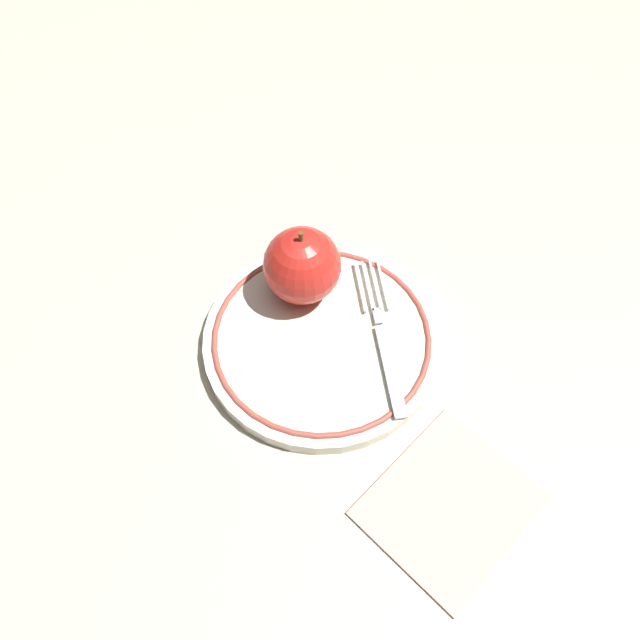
{
  "coord_description": "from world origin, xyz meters",
  "views": [
    {
      "loc": [
        -0.12,
        -0.3,
        0.54
      ],
      "look_at": [
        -0.01,
        0.0,
        0.04
      ],
      "focal_mm": 35.0,
      "sensor_mm": 36.0,
      "label": 1
    }
  ],
  "objects_px": {
    "plate": "(320,336)",
    "napkin_folded": "(450,504)",
    "fork": "(383,338)",
    "apple_red_whole": "(302,266)"
  },
  "relations": [
    {
      "from": "plate",
      "to": "napkin_folded",
      "type": "xyz_separation_m",
      "value": [
        0.05,
        -0.2,
        -0.01
      ]
    },
    {
      "from": "plate",
      "to": "fork",
      "type": "xyz_separation_m",
      "value": [
        0.06,
        -0.03,
        0.01
      ]
    },
    {
      "from": "apple_red_whole",
      "to": "fork",
      "type": "bearing_deg",
      "value": -57.41
    },
    {
      "from": "napkin_folded",
      "to": "apple_red_whole",
      "type": "bearing_deg",
      "value": 100.66
    },
    {
      "from": "apple_red_whole",
      "to": "napkin_folded",
      "type": "distance_m",
      "value": 0.26
    },
    {
      "from": "plate",
      "to": "napkin_folded",
      "type": "distance_m",
      "value": 0.2
    },
    {
      "from": "apple_red_whole",
      "to": "napkin_folded",
      "type": "xyz_separation_m",
      "value": [
        0.05,
        -0.25,
        -0.05
      ]
    },
    {
      "from": "apple_red_whole",
      "to": "napkin_folded",
      "type": "relative_size",
      "value": 0.64
    },
    {
      "from": "napkin_folded",
      "to": "fork",
      "type": "bearing_deg",
      "value": 87.6
    },
    {
      "from": "fork",
      "to": "apple_red_whole",
      "type": "bearing_deg",
      "value": 44.77
    }
  ]
}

